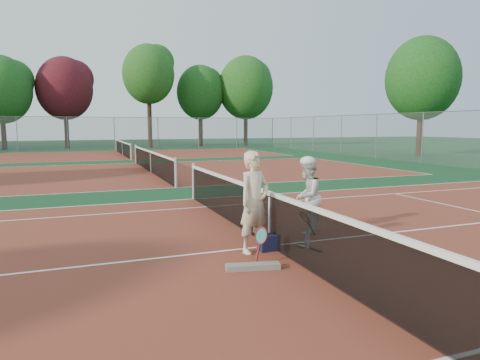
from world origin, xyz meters
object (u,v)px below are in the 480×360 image
Objects in this scene: water_bottle at (307,241)px; player_b at (307,196)px; racket_black_held at (305,224)px; racket_spare at (303,246)px; sports_bag_navy at (268,243)px; player_a at (254,202)px; racket_red at (261,245)px; net_main at (270,219)px; sports_bag_purple at (273,241)px.

player_b is at bearing 60.86° from water_bottle.
racket_spare is (-0.37, -0.62, -0.24)m from racket_black_held.
racket_black_held is at bearing 29.38° from sports_bag_navy.
player_a reaches higher than racket_spare.
racket_red is at bearing 103.14° from racket_spare.
player_b is at bearing 10.01° from racket_red.
player_b is 1.67m from sports_bag_navy.
water_bottle is at bearing -38.43° from net_main.
sports_bag_purple is at bearing 21.16° from racket_black_held.
net_main is 0.79m from racket_spare.
water_bottle is (0.53, -0.33, 0.04)m from sports_bag_purple.
sports_bag_navy is at bearing -120.02° from net_main.
player_b is 0.62m from racket_black_held.
racket_red is (-0.54, -0.83, -0.22)m from net_main.
sports_bag_navy reaches higher than sports_bag_purple.
player_b is at bearing 7.14° from player_a.
racket_red reaches higher than water_bottle.
racket_red reaches higher than racket_spare.
sports_bag_purple is (0.42, 0.13, -0.78)m from player_a.
player_a reaches higher than net_main.
racket_red is 2.07× the size of sports_bag_purple.
net_main is at bearing 97.69° from sports_bag_purple.
player_b is 2.65× the size of racket_red.
racket_red reaches higher than racket_black_held.
player_b is 2.99× the size of racket_black_held.
racket_black_held is at bearing 1.53° from player_a.
racket_black_held is 0.85× the size of racket_spare.
player_a is at bearing -151.20° from net_main.
water_bottle reaches higher than racket_spare.
racket_black_held is 1.42× the size of sports_bag_navy.
player_a is 1.78m from player_b.
racket_spare is at bearing -24.15° from player_a.
racket_spare is 2.00× the size of water_bottle.
net_main is at bearing 141.57° from water_bottle.
net_main is 0.60m from player_a.
racket_spare is (0.97, -0.03, -0.88)m from player_a.
racket_red is at bearing -127.16° from sports_bag_purple.
net_main is 7.18× the size of player_b.
player_a is 5.94× the size of water_bottle.
sports_bag_purple is (-1.13, -0.75, -0.65)m from player_b.
sports_bag_purple is at bearing -5.67° from player_a.
racket_black_held is 1.04m from sports_bag_purple.
player_a reaches higher than sports_bag_purple.
racket_black_held is 0.76m from racket_spare.
sports_bag_purple is at bearing 42.30° from sports_bag_navy.
sports_bag_navy is at bearing -24.21° from player_a.
sports_bag_navy is 0.70m from water_bottle.
sports_bag_purple is (-0.92, -0.47, -0.14)m from racket_black_held.
sports_bag_purple reaches higher than racket_spare.
racket_black_held is at bearing -44.90° from racket_spare.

